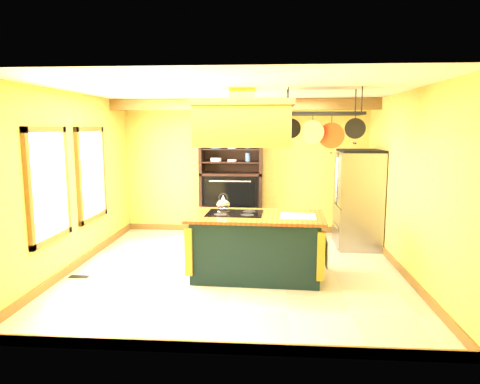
# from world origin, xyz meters

# --- Properties ---
(floor) EXTENTS (5.00, 5.00, 0.00)m
(floor) POSITION_xyz_m (0.00, 0.00, 0.00)
(floor) COLOR beige
(floor) RESTS_ON ground
(ceiling) EXTENTS (5.00, 5.00, 0.00)m
(ceiling) POSITION_xyz_m (0.00, 0.00, 2.70)
(ceiling) COLOR white
(ceiling) RESTS_ON wall_back
(wall_back) EXTENTS (5.00, 0.02, 2.70)m
(wall_back) POSITION_xyz_m (0.00, 2.50, 1.35)
(wall_back) COLOR #E4C053
(wall_back) RESTS_ON floor
(wall_front) EXTENTS (5.00, 0.02, 2.70)m
(wall_front) POSITION_xyz_m (0.00, -2.50, 1.35)
(wall_front) COLOR #E4C053
(wall_front) RESTS_ON floor
(wall_left) EXTENTS (0.02, 5.00, 2.70)m
(wall_left) POSITION_xyz_m (-2.50, 0.00, 1.35)
(wall_left) COLOR #E4C053
(wall_left) RESTS_ON floor
(wall_right) EXTENTS (0.02, 5.00, 2.70)m
(wall_right) POSITION_xyz_m (2.50, 0.00, 1.35)
(wall_right) COLOR #E4C053
(wall_right) RESTS_ON floor
(ceiling_beam) EXTENTS (5.00, 0.15, 0.20)m
(ceiling_beam) POSITION_xyz_m (0.00, 1.70, 2.59)
(ceiling_beam) COLOR brown
(ceiling_beam) RESTS_ON ceiling
(window_near) EXTENTS (0.06, 1.06, 1.56)m
(window_near) POSITION_xyz_m (-2.47, -0.80, 1.40)
(window_near) COLOR brown
(window_near) RESTS_ON wall_left
(window_far) EXTENTS (0.06, 1.06, 1.56)m
(window_far) POSITION_xyz_m (-2.47, 0.60, 1.40)
(window_far) COLOR brown
(window_far) RESTS_ON wall_left
(kitchen_island) EXTENTS (1.98, 1.16, 1.11)m
(kitchen_island) POSITION_xyz_m (0.32, -0.28, 0.47)
(kitchen_island) COLOR black
(kitchen_island) RESTS_ON floor
(range_hood) EXTENTS (1.40, 0.79, 0.80)m
(range_hood) POSITION_xyz_m (0.12, -0.28, 2.24)
(range_hood) COLOR #A38828
(range_hood) RESTS_ON ceiling
(pot_rack) EXTENTS (1.13, 0.53, 0.83)m
(pot_rack) POSITION_xyz_m (1.23, -0.28, 2.26)
(pot_rack) COLOR black
(pot_rack) RESTS_ON ceiling
(refrigerator) EXTENTS (0.75, 0.89, 1.74)m
(refrigerator) POSITION_xyz_m (2.10, 1.45, 0.84)
(refrigerator) COLOR #94959C
(refrigerator) RESTS_ON floor
(hutch) EXTENTS (1.25, 0.57, 2.20)m
(hutch) POSITION_xyz_m (-0.27, 2.26, 0.86)
(hutch) COLOR black
(hutch) RESTS_ON floor
(floor_register) EXTENTS (0.28, 0.12, 0.01)m
(floor_register) POSITION_xyz_m (-2.26, -0.50, 0.01)
(floor_register) COLOR black
(floor_register) RESTS_ON floor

